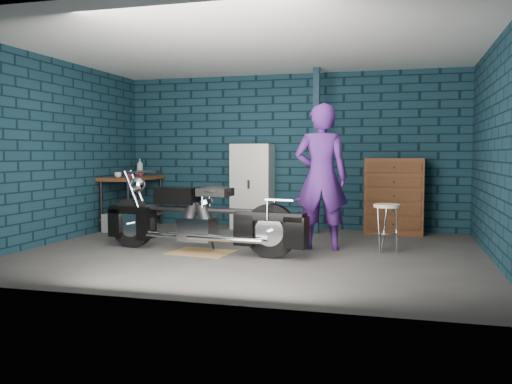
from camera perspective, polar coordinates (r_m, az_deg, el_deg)
ground at (r=7.25m, az=-0.48°, el=-6.33°), size 6.00×6.00×0.00m
room_walls at (r=7.69m, az=0.65°, el=8.49°), size 6.02×5.01×2.71m
support_post at (r=8.93m, az=6.35°, el=4.29°), size 0.10×0.10×2.70m
workbench at (r=9.82m, az=-12.86°, el=-1.05°), size 0.60×1.40×0.91m
drip_mat at (r=7.25m, az=-5.70°, el=-6.33°), size 0.87×0.70×0.01m
motorcycle at (r=7.18m, az=-5.73°, el=-2.11°), size 2.51×0.96×1.08m
person at (r=7.42m, az=6.88°, el=1.57°), size 0.77×0.55×1.98m
storage_bin at (r=9.40m, az=-14.16°, el=-3.15°), size 0.49×0.35×0.30m
locker at (r=9.47m, az=-0.38°, el=0.59°), size 0.69×0.49×1.48m
tool_chest at (r=9.13m, az=14.31°, el=-0.41°), size 0.93×0.52×1.24m
shop_stool at (r=7.42m, az=13.58°, el=-3.71°), size 0.43×0.43×0.64m
cup_a at (r=9.39m, az=-14.34°, el=1.76°), size 0.14×0.14×0.09m
mug_purple at (r=9.78m, az=-13.20°, el=1.89°), size 0.08×0.08×0.10m
mug_red at (r=9.86m, az=-12.07°, el=1.94°), size 0.10×0.10×0.11m
bottle at (r=10.27m, az=-12.13°, el=2.60°), size 0.15×0.15×0.31m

